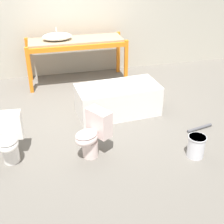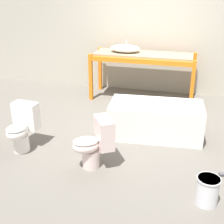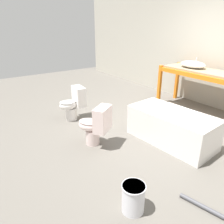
{
  "view_description": "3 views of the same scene",
  "coord_description": "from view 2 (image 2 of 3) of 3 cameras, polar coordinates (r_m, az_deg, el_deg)",
  "views": [
    {
      "loc": [
        -0.79,
        -5.0,
        2.77
      ],
      "look_at": [
        0.15,
        -1.17,
        0.55
      ],
      "focal_mm": 50.0,
      "sensor_mm": 36.0,
      "label": 1
    },
    {
      "loc": [
        0.94,
        -4.73,
        2.32
      ],
      "look_at": [
        -0.02,
        -1.09,
        0.69
      ],
      "focal_mm": 50.0,
      "sensor_mm": 36.0,
      "label": 2
    },
    {
      "loc": [
        2.56,
        -2.97,
        1.88
      ],
      "look_at": [
        0.04,
        -1.19,
        0.61
      ],
      "focal_mm": 35.0,
      "sensor_mm": 36.0,
      "label": 3
    }
  ],
  "objects": [
    {
      "name": "ground_plane",
      "position": [
        5.35,
        3.21,
        -2.29
      ],
      "size": [
        12.0,
        12.0,
        0.0
      ],
      "primitive_type": "plane",
      "color": "#666059"
    },
    {
      "name": "toilet_far",
      "position": [
        4.05,
        -3.14,
        -5.59
      ],
      "size": [
        0.6,
        0.55,
        0.67
      ],
      "rotation": [
        0.0,
        0.0,
        -1.0
      ],
      "color": "silver",
      "rests_on": "ground_plane"
    },
    {
      "name": "sink_basin",
      "position": [
        6.32,
        2.4,
        11.54
      ],
      "size": [
        0.59,
        0.39,
        0.23
      ],
      "color": "white",
      "rests_on": "shelving_rack"
    },
    {
      "name": "shelving_rack",
      "position": [
        6.3,
        5.7,
        9.39
      ],
      "size": [
        2.06,
        0.72,
        0.94
      ],
      "color": "orange",
      "rests_on": "ground_plane"
    },
    {
      "name": "toilet_near",
      "position": [
        4.63,
        -16.14,
        -2.64
      ],
      "size": [
        0.38,
        0.54,
        0.67
      ],
      "rotation": [
        0.0,
        0.0,
        -0.08
      ],
      "color": "white",
      "rests_on": "ground_plane"
    },
    {
      "name": "warehouse_wall_rear",
      "position": [
        6.69,
        6.94,
        17.13
      ],
      "size": [
        10.8,
        0.08,
        3.2
      ],
      "color": "#B2AD9E",
      "rests_on": "ground_plane"
    },
    {
      "name": "bucket_white",
      "position": [
        3.67,
        17.05,
        -13.52
      ],
      "size": [
        0.26,
        0.26,
        0.33
      ],
      "color": "silver",
      "rests_on": "ground_plane"
    },
    {
      "name": "bathtub_main",
      "position": [
        4.9,
        8.01,
        -1.02
      ],
      "size": [
        1.47,
        0.8,
        0.54
      ],
      "rotation": [
        0.0,
        0.0,
        0.08
      ],
      "color": "white",
      "rests_on": "ground_plane"
    }
  ]
}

